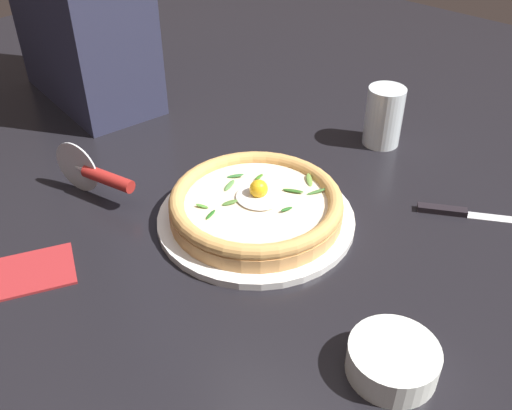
% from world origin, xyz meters
% --- Properties ---
extents(ground_plane, '(2.40, 2.40, 0.03)m').
position_xyz_m(ground_plane, '(0.00, 0.00, -0.01)').
color(ground_plane, black).
rests_on(ground_plane, ground).
extents(pizza_plate, '(0.31, 0.31, 0.01)m').
position_xyz_m(pizza_plate, '(-0.02, -0.02, 0.01)').
color(pizza_plate, white).
rests_on(pizza_plate, ground).
extents(pizza, '(0.27, 0.27, 0.06)m').
position_xyz_m(pizza, '(-0.02, -0.02, 0.03)').
color(pizza, '#E3A460').
rests_on(pizza, pizza_plate).
extents(side_bowl, '(0.11, 0.11, 0.04)m').
position_xyz_m(side_bowl, '(-0.34, 0.08, 0.02)').
color(side_bowl, white).
rests_on(side_bowl, ground).
extents(pizza_cutter, '(0.16, 0.05, 0.09)m').
position_xyz_m(pizza_cutter, '(0.21, 0.10, 0.04)').
color(pizza_cutter, silver).
rests_on(pizza_cutter, ground).
extents(table_knife, '(0.21, 0.14, 0.01)m').
position_xyz_m(table_knife, '(-0.27, -0.26, 0.00)').
color(table_knife, silver).
rests_on(table_knife, ground).
extents(drinking_glass, '(0.07, 0.07, 0.11)m').
position_xyz_m(drinking_glass, '(-0.04, -0.37, 0.05)').
color(drinking_glass, silver).
rests_on(drinking_glass, ground).
extents(folded_napkin, '(0.14, 0.17, 0.01)m').
position_xyz_m(folded_napkin, '(0.14, 0.29, 0.00)').
color(folded_napkin, maroon).
rests_on(folded_napkin, ground).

